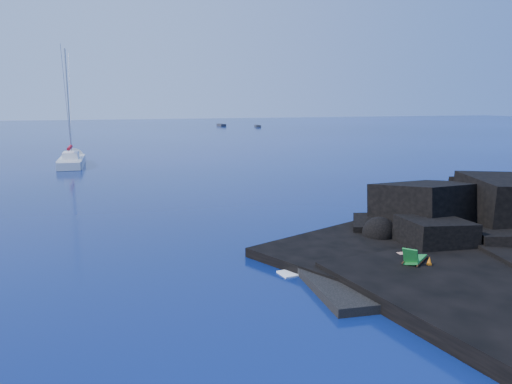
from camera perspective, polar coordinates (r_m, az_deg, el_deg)
ground at (r=19.69m, az=6.57°, el=-11.87°), size 400.00×400.00×0.00m
headland at (r=29.57m, az=27.22°, el=-5.37°), size 24.00×24.00×3.60m
beach at (r=22.30m, az=16.60°, el=-9.54°), size 9.08×6.86×0.70m
surf_foam at (r=26.12m, az=11.68°, el=-6.39°), size 10.00×8.00×0.06m
sailboat at (r=62.40m, az=-20.29°, el=2.86°), size 3.45×12.96×13.44m
deck_chair at (r=22.63m, az=17.77°, el=-6.82°), size 1.81×1.63×1.17m
towel at (r=23.87m, az=16.66°, el=-7.28°), size 1.99×1.12×0.05m
sunbather at (r=23.83m, az=16.67°, el=-6.92°), size 1.85×0.70×0.26m
marker_cone at (r=22.45m, az=19.18°, el=-7.77°), size 0.53×0.53×0.63m
distant_boat_a at (r=153.58m, az=-3.98°, el=7.53°), size 1.72×5.14×0.68m
distant_boat_b at (r=147.86m, az=0.18°, el=7.45°), size 2.19×4.60×0.59m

